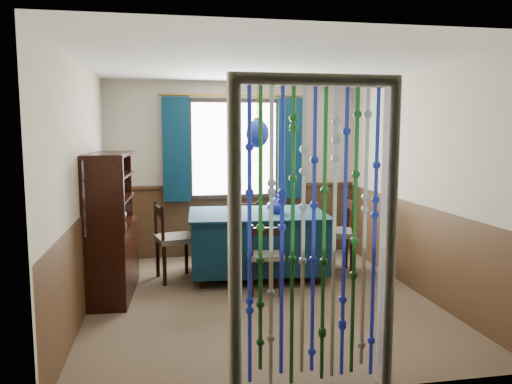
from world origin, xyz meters
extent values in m
plane|color=brown|center=(0.00, 0.00, 0.00)|extent=(4.00, 4.00, 0.00)
plane|color=silver|center=(0.00, 0.00, 2.50)|extent=(4.00, 4.00, 0.00)
plane|color=#B9B098|center=(0.00, 2.00, 1.25)|extent=(3.60, 0.00, 3.60)
plane|color=#B9B098|center=(0.00, -2.00, 1.25)|extent=(3.60, 0.00, 3.60)
plane|color=#B9B098|center=(-1.80, 0.00, 1.25)|extent=(0.00, 4.00, 4.00)
plane|color=#B9B098|center=(1.80, 0.00, 1.25)|extent=(0.00, 4.00, 4.00)
plane|color=#452D1A|center=(0.00, 1.99, 0.50)|extent=(3.60, 0.00, 3.60)
plane|color=#452D1A|center=(0.00, -1.99, 0.50)|extent=(3.60, 0.00, 3.60)
plane|color=#452D1A|center=(-1.79, 0.00, 0.50)|extent=(0.00, 4.00, 4.00)
plane|color=#452D1A|center=(1.79, 0.00, 0.50)|extent=(0.00, 4.00, 4.00)
cube|color=black|center=(0.00, 1.95, 1.55)|extent=(1.32, 0.12, 1.42)
cube|color=#0A2436|center=(0.13, 0.85, 0.45)|extent=(1.68, 1.20, 0.66)
cube|color=#0A2436|center=(0.13, 0.85, 0.79)|extent=(1.74, 1.26, 0.03)
cylinder|color=black|center=(-0.57, 0.48, 0.07)|extent=(0.07, 0.07, 0.14)
cylinder|color=black|center=(0.78, 0.39, 0.07)|extent=(0.07, 0.07, 0.14)
cylinder|color=black|center=(-0.51, 1.31, 0.07)|extent=(0.07, 0.07, 0.14)
cylinder|color=black|center=(0.83, 1.22, 0.07)|extent=(0.07, 0.07, 0.14)
cylinder|color=black|center=(-0.08, 0.06, 0.20)|extent=(0.04, 0.04, 0.41)
cylinder|color=black|center=(0.24, 0.02, 0.20)|extent=(0.04, 0.04, 0.41)
cylinder|color=black|center=(-0.04, 0.36, 0.20)|extent=(0.04, 0.04, 0.41)
cylinder|color=black|center=(0.28, 0.32, 0.20)|extent=(0.04, 0.04, 0.41)
cube|color=#5B5549|center=(0.10, 0.19, 0.43)|extent=(0.44, 0.43, 0.05)
cube|color=black|center=(0.08, 0.03, 0.73)|extent=(0.34, 0.08, 0.09)
cylinder|color=black|center=(-0.08, 0.05, 0.61)|extent=(0.04, 0.04, 0.40)
cylinder|color=black|center=(0.24, 0.01, 0.61)|extent=(0.04, 0.04, 0.40)
cylinder|color=black|center=(0.30, 1.70, 0.21)|extent=(0.04, 0.04, 0.41)
cylinder|color=black|center=(-0.03, 1.68, 0.21)|extent=(0.04, 0.04, 0.41)
cylinder|color=black|center=(0.31, 1.39, 0.21)|extent=(0.04, 0.04, 0.41)
cylinder|color=black|center=(-0.01, 1.38, 0.21)|extent=(0.04, 0.04, 0.41)
cube|color=#5B5549|center=(0.14, 1.54, 0.44)|extent=(0.42, 0.41, 0.06)
cube|color=black|center=(0.13, 1.70, 0.75)|extent=(0.35, 0.06, 0.09)
cylinder|color=black|center=(0.30, 1.71, 0.62)|extent=(0.04, 0.04, 0.41)
cylinder|color=black|center=(-0.03, 1.69, 0.62)|extent=(0.04, 0.04, 0.41)
cylinder|color=black|center=(-1.09, 1.04, 0.24)|extent=(0.05, 0.05, 0.48)
cylinder|color=black|center=(-1.01, 0.66, 0.24)|extent=(0.05, 0.05, 0.48)
cylinder|color=black|center=(-0.74, 1.12, 0.24)|extent=(0.05, 0.05, 0.48)
cylinder|color=black|center=(-0.65, 0.74, 0.24)|extent=(0.05, 0.05, 0.48)
cube|color=#5B5549|center=(-0.87, 0.89, 0.51)|extent=(0.54, 0.55, 0.06)
cube|color=black|center=(-1.06, 0.85, 0.86)|extent=(0.13, 0.41, 0.11)
cylinder|color=black|center=(-1.10, 1.04, 0.71)|extent=(0.04, 0.04, 0.47)
cylinder|color=black|center=(-1.02, 0.66, 0.71)|extent=(0.04, 0.04, 0.47)
cylinder|color=black|center=(1.28, 0.60, 0.24)|extent=(0.05, 0.05, 0.49)
cylinder|color=black|center=(1.35, 0.99, 0.24)|extent=(0.05, 0.05, 0.49)
cylinder|color=black|center=(0.91, 0.67, 0.24)|extent=(0.05, 0.05, 0.49)
cylinder|color=black|center=(0.98, 1.06, 0.24)|extent=(0.05, 0.05, 0.49)
cube|color=#5B5549|center=(1.13, 0.83, 0.52)|extent=(0.53, 0.55, 0.07)
cube|color=black|center=(1.33, 0.79, 0.88)|extent=(0.11, 0.42, 0.11)
cylinder|color=black|center=(1.29, 0.60, 0.73)|extent=(0.04, 0.04, 0.48)
cylinder|color=black|center=(1.36, 0.99, 0.73)|extent=(0.04, 0.04, 0.48)
cube|color=black|center=(-1.56, 0.44, 0.39)|extent=(0.48, 1.23, 0.79)
cube|color=black|center=(-1.56, -0.13, 1.18)|extent=(0.37, 0.07, 0.79)
cube|color=black|center=(-1.56, 1.01, 1.18)|extent=(0.37, 0.07, 0.79)
cube|color=black|center=(-1.56, 0.44, 1.55)|extent=(0.43, 1.22, 0.04)
cube|color=black|center=(-1.75, 0.44, 1.18)|extent=(0.10, 1.18, 0.79)
cube|color=black|center=(-1.53, 0.44, 1.07)|extent=(0.38, 1.14, 0.02)
cube|color=black|center=(-1.53, 0.44, 1.32)|extent=(0.38, 1.14, 0.02)
cylinder|color=olive|center=(0.13, 0.85, 2.14)|extent=(0.01, 0.01, 0.72)
ellipsoid|color=#152195|center=(0.13, 0.85, 1.78)|extent=(0.28, 0.28, 0.35)
cylinder|color=olive|center=(0.13, 0.85, 1.95)|extent=(0.09, 0.09, 0.03)
imported|color=#152195|center=(0.35, 0.78, 0.91)|extent=(0.20, 0.20, 0.21)
imported|color=beige|center=(-1.51, 0.28, 1.10)|extent=(0.29, 0.29, 0.05)
imported|color=beige|center=(-1.51, 0.72, 0.88)|extent=(0.22, 0.22, 0.19)
camera|label=1|loc=(-0.98, -5.13, 1.82)|focal=35.00mm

